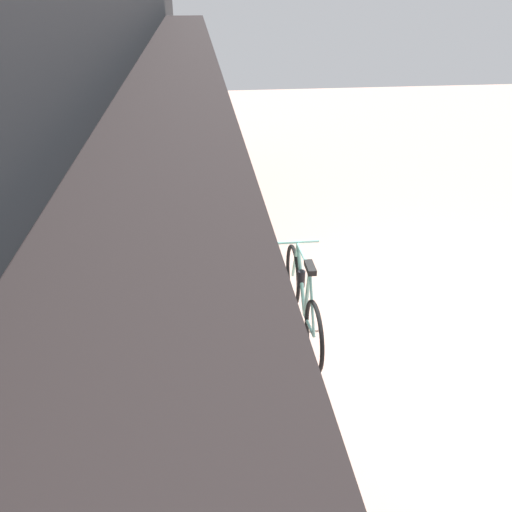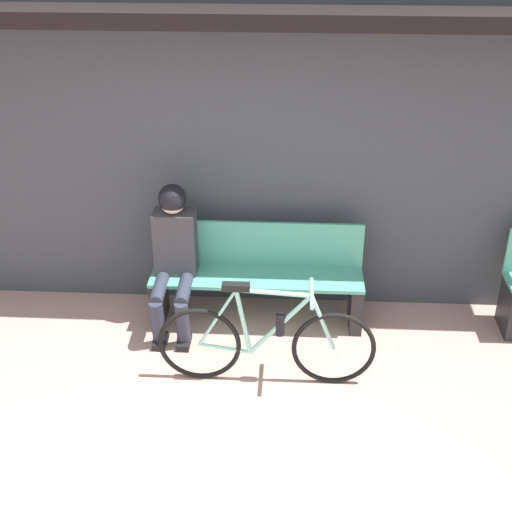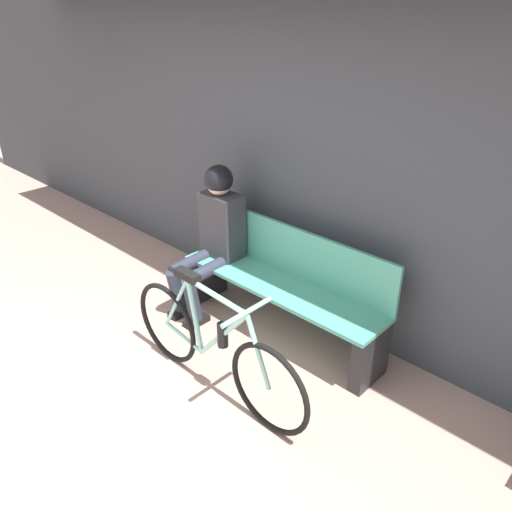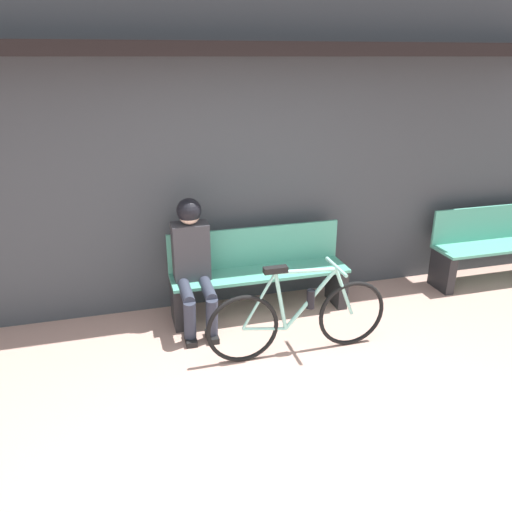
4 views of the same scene
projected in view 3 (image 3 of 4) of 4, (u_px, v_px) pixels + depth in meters
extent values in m
plane|color=tan|center=(17.00, 460.00, 2.92)|extent=(24.00, 24.00, 0.00)
cube|color=#3D4247|center=(294.00, 118.00, 3.76)|extent=(12.00, 0.12, 3.20)
cube|color=#51A88E|center=(279.00, 286.00, 3.83)|extent=(1.77, 0.42, 0.03)
cube|color=#51A88E|center=(297.00, 252.00, 3.86)|extent=(1.77, 0.03, 0.40)
cube|color=#232326|center=(208.00, 275.00, 4.44)|extent=(0.10, 0.36, 0.43)
cube|color=#232326|center=(370.00, 357.00, 3.43)|extent=(0.10, 0.36, 0.43)
torus|color=black|center=(167.00, 323.00, 3.61)|extent=(0.63, 0.04, 0.63)
torus|color=black|center=(269.00, 389.00, 3.00)|extent=(0.63, 0.04, 0.63)
cylinder|color=#93DBCC|center=(216.00, 296.00, 3.06)|extent=(0.54, 0.03, 0.07)
cylinder|color=#93DBCC|center=(223.00, 335.00, 3.15)|extent=(0.47, 0.03, 0.53)
cylinder|color=#93DBCC|center=(195.00, 316.00, 3.31)|extent=(0.13, 0.03, 0.55)
cylinder|color=#93DBCC|center=(184.00, 337.00, 3.51)|extent=(0.38, 0.03, 0.08)
cylinder|color=#93DBCC|center=(177.00, 302.00, 3.42)|extent=(0.30, 0.02, 0.50)
cylinder|color=#93DBCC|center=(258.00, 353.00, 2.95)|extent=(0.21, 0.03, 0.46)
cube|color=black|center=(187.00, 275.00, 3.21)|extent=(0.20, 0.07, 0.05)
cylinder|color=#93DBCC|center=(247.00, 312.00, 2.89)|extent=(0.03, 0.40, 0.03)
cylinder|color=black|center=(223.00, 335.00, 3.15)|extent=(0.07, 0.07, 0.17)
cylinder|color=#2D3342|center=(193.00, 262.00, 4.16)|extent=(0.11, 0.44, 0.13)
cylinder|color=#2D3342|center=(177.00, 291.00, 4.13)|extent=(0.11, 0.17, 0.40)
cube|color=black|center=(181.00, 312.00, 4.25)|extent=(0.10, 0.22, 0.06)
cylinder|color=#2D3342|center=(209.00, 270.00, 4.04)|extent=(0.11, 0.44, 0.13)
cylinder|color=#2D3342|center=(192.00, 300.00, 4.01)|extent=(0.11, 0.17, 0.40)
cube|color=black|center=(197.00, 321.00, 4.13)|extent=(0.10, 0.22, 0.06)
cube|color=#38383D|center=(222.00, 225.00, 4.14)|extent=(0.34, 0.22, 0.55)
sphere|color=beige|center=(219.00, 183.00, 3.95)|extent=(0.20, 0.20, 0.20)
sphere|color=black|center=(219.00, 179.00, 3.94)|extent=(0.23, 0.23, 0.23)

